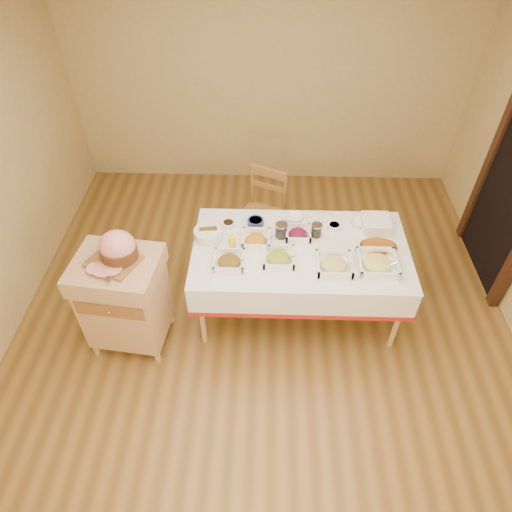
{
  "coord_description": "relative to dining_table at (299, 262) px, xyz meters",
  "views": [
    {
      "loc": [
        0.01,
        -2.52,
        3.37
      ],
      "look_at": [
        -0.07,
        0.2,
        0.75
      ],
      "focal_mm": 32.0,
      "sensor_mm": 36.0,
      "label": 1
    }
  ],
  "objects": [
    {
      "name": "bowl_small_imported",
      "position": [
        0.54,
        0.33,
        0.19
      ],
      "size": [
        0.17,
        0.17,
        0.05
      ],
      "primitive_type": "imported",
      "rotation": [
        0.0,
        0.0,
        -0.07
      ],
      "color": "white",
      "rests_on": "dining_table"
    },
    {
      "name": "small_bowl_left",
      "position": [
        -0.63,
        0.26,
        0.19
      ],
      "size": [
        0.11,
        0.11,
        0.05
      ],
      "color": "white",
      "rests_on": "dining_table"
    },
    {
      "name": "mustard_bottle",
      "position": [
        -0.57,
        -0.05,
        0.25
      ],
      "size": [
        0.06,
        0.06,
        0.19
      ],
      "color": "#FFF11A",
      "rests_on": "dining_table"
    },
    {
      "name": "plate_stack",
      "position": [
        0.66,
        0.28,
        0.21
      ],
      "size": [
        0.24,
        0.24,
        0.1
      ],
      "color": "white",
      "rests_on": "dining_table"
    },
    {
      "name": "dining_chair",
      "position": [
        -0.34,
        0.8,
        -0.12
      ],
      "size": [
        0.54,
        0.53,
        0.93
      ],
      "color": "olive",
      "rests_on": "ground"
    },
    {
      "name": "bread_basket",
      "position": [
        -0.79,
        0.1,
        0.21
      ],
      "size": [
        0.25,
        0.25,
        0.11
      ],
      "color": "white",
      "rests_on": "dining_table"
    },
    {
      "name": "serving_dish_e",
      "position": [
        -0.38,
        0.05,
        0.2
      ],
      "size": [
        0.25,
        0.24,
        0.11
      ],
      "color": "white",
      "rests_on": "dining_table"
    },
    {
      "name": "dining_table",
      "position": [
        0.0,
        0.0,
        0.0
      ],
      "size": [
        1.82,
        1.02,
        0.76
      ],
      "color": "tan",
      "rests_on": "ground"
    },
    {
      "name": "ham_on_board",
      "position": [
        -1.41,
        -0.36,
        0.44
      ],
      "size": [
        0.39,
        0.37,
        0.26
      ],
      "color": "olive",
      "rests_on": "butcher_cart"
    },
    {
      "name": "serving_dish_c",
      "position": [
        0.25,
        -0.23,
        0.2
      ],
      "size": [
        0.28,
        0.28,
        0.11
      ],
      "color": "white",
      "rests_on": "dining_table"
    },
    {
      "name": "bowl_white_imported",
      "position": [
        -0.04,
        0.38,
        0.18
      ],
      "size": [
        0.18,
        0.18,
        0.04
      ],
      "primitive_type": "imported",
      "rotation": [
        0.0,
        0.0,
        -0.19
      ],
      "color": "white",
      "rests_on": "dining_table"
    },
    {
      "name": "serving_dish_d",
      "position": [
        0.6,
        -0.21,
        0.2
      ],
      "size": [
        0.31,
        0.31,
        0.12
      ],
      "color": "white",
      "rests_on": "dining_table"
    },
    {
      "name": "serving_dish_f",
      "position": [
        -0.02,
        0.14,
        0.19
      ],
      "size": [
        0.22,
        0.21,
        0.1
      ],
      "color": "white",
      "rests_on": "dining_table"
    },
    {
      "name": "serving_dish_b",
      "position": [
        -0.19,
        -0.16,
        0.19
      ],
      "size": [
        0.25,
        0.25,
        0.1
      ],
      "color": "white",
      "rests_on": "dining_table"
    },
    {
      "name": "small_bowl_right",
      "position": [
        0.3,
        0.25,
        0.19
      ],
      "size": [
        0.11,
        0.11,
        0.06
      ],
      "color": "white",
      "rests_on": "dining_table"
    },
    {
      "name": "brass_platter",
      "position": [
        0.65,
        0.01,
        0.18
      ],
      "size": [
        0.31,
        0.22,
        0.04
      ],
      "color": "gold",
      "rests_on": "dining_table"
    },
    {
      "name": "serving_dish_a",
      "position": [
        -0.59,
        -0.21,
        0.2
      ],
      "size": [
        0.25,
        0.24,
        0.11
      ],
      "color": "white",
      "rests_on": "dining_table"
    },
    {
      "name": "preserve_jar_right",
      "position": [
        0.14,
        0.16,
        0.22
      ],
      "size": [
        0.1,
        0.1,
        0.12
      ],
      "color": "silver",
      "rests_on": "dining_table"
    },
    {
      "name": "butcher_cart",
      "position": [
        -1.45,
        -0.39,
        -0.07
      ],
      "size": [
        0.72,
        0.62,
        0.93
      ],
      "color": "tan",
      "rests_on": "ground"
    },
    {
      "name": "room_shell",
      "position": [
        -0.3,
        -0.3,
        0.7
      ],
      "size": [
        5.0,
        5.0,
        5.0
      ],
      "color": "brown",
      "rests_on": "ground"
    },
    {
      "name": "small_bowl_mid",
      "position": [
        -0.39,
        0.29,
        0.2
      ],
      "size": [
        0.14,
        0.14,
        0.06
      ],
      "color": "navy",
      "rests_on": "dining_table"
    },
    {
      "name": "preserve_jar_left",
      "position": [
        -0.17,
        0.14,
        0.22
      ],
      "size": [
        0.11,
        0.11,
        0.13
      ],
      "color": "silver",
      "rests_on": "dining_table"
    }
  ]
}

